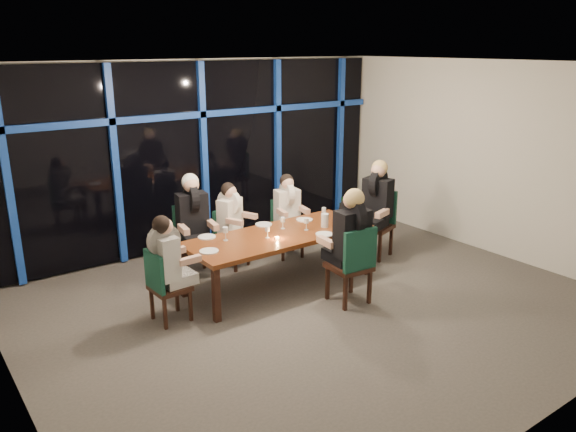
{
  "coord_description": "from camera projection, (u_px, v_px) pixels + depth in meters",
  "views": [
    {
      "loc": [
        -4.17,
        -5.09,
        3.21
      ],
      "look_at": [
        0.0,
        0.6,
        1.05
      ],
      "focal_mm": 35.0,
      "sensor_mm": 36.0,
      "label": 1
    }
  ],
  "objects": [
    {
      "name": "dining_table",
      "position": [
        279.0,
        238.0,
        7.64
      ],
      "size": [
        2.6,
        1.0,
        0.75
      ],
      "color": "brown",
      "rests_on": "ground"
    },
    {
      "name": "chair_near_mid",
      "position": [
        354.0,
        262.0,
        7.09
      ],
      "size": [
        0.52,
        0.52,
        1.04
      ],
      "rotation": [
        0.0,
        0.0,
        3.05
      ],
      "color": "black",
      "rests_on": "ground"
    },
    {
      "name": "plate_far_mid",
      "position": [
        264.0,
        224.0,
        7.98
      ],
      "size": [
        0.24,
        0.24,
        0.01
      ],
      "primitive_type": "cylinder",
      "color": "white",
      "rests_on": "dining_table"
    },
    {
      "name": "wine_glass_a",
      "position": [
        267.0,
        230.0,
        7.42
      ],
      "size": [
        0.06,
        0.06,
        0.16
      ],
      "color": "silver",
      "rests_on": "dining_table"
    },
    {
      "name": "diner_far_mid",
      "position": [
        231.0,
        213.0,
        8.23
      ],
      "size": [
        0.55,
        0.61,
        0.86
      ],
      "rotation": [
        0.0,
        0.0,
        0.4
      ],
      "color": "white",
      "rests_on": "ground"
    },
    {
      "name": "chair_far_mid",
      "position": [
        228.0,
        235.0,
        8.37
      ],
      "size": [
        0.54,
        0.54,
        0.88
      ],
      "rotation": [
        0.0,
        0.0,
        0.4
      ],
      "color": "black",
      "rests_on": "ground"
    },
    {
      "name": "diner_end_left",
      "position": [
        167.0,
        253.0,
        6.58
      ],
      "size": [
        0.58,
        0.46,
        0.89
      ],
      "rotation": [
        0.0,
        0.0,
        1.62
      ],
      "color": "black",
      "rests_on": "ground"
    },
    {
      "name": "diner_end_right",
      "position": [
        377.0,
        195.0,
        8.61
      ],
      "size": [
        0.71,
        0.62,
        1.02
      ],
      "rotation": [
        0.0,
        0.0,
        5.03
      ],
      "color": "black",
      "rests_on": "ground"
    },
    {
      "name": "diner_near_mid",
      "position": [
        350.0,
        229.0,
        7.04
      ],
      "size": [
        0.54,
        0.67,
        1.01
      ],
      "rotation": [
        0.0,
        0.0,
        3.05
      ],
      "color": "black",
      "rests_on": "ground"
    },
    {
      "name": "tea_light",
      "position": [
        277.0,
        238.0,
        7.41
      ],
      "size": [
        0.05,
        0.05,
        0.03
      ],
      "primitive_type": "cylinder",
      "color": "#F49E49",
      "rests_on": "dining_table"
    },
    {
      "name": "wine_glass_c",
      "position": [
        306.0,
        222.0,
        7.73
      ],
      "size": [
        0.07,
        0.07,
        0.17
      ],
      "color": "silver",
      "rests_on": "dining_table"
    },
    {
      "name": "diner_far_right",
      "position": [
        288.0,
        204.0,
        8.65
      ],
      "size": [
        0.49,
        0.6,
        0.87
      ],
      "rotation": [
        0.0,
        0.0,
        -0.19
      ],
      "color": "white",
      "rests_on": "ground"
    },
    {
      "name": "plate_end_right",
      "position": [
        356.0,
        219.0,
        8.22
      ],
      "size": [
        0.24,
        0.24,
        0.01
      ],
      "primitive_type": "cylinder",
      "color": "white",
      "rests_on": "dining_table"
    },
    {
      "name": "plate_near_mid",
      "position": [
        324.0,
        234.0,
        7.57
      ],
      "size": [
        0.24,
        0.24,
        0.01
      ],
      "primitive_type": "cylinder",
      "color": "white",
      "rests_on": "dining_table"
    },
    {
      "name": "wine_glass_d",
      "position": [
        225.0,
        231.0,
        7.32
      ],
      "size": [
        0.07,
        0.07,
        0.18
      ],
      "color": "silver",
      "rests_on": "dining_table"
    },
    {
      "name": "wine_glass_b",
      "position": [
        283.0,
        220.0,
        7.79
      ],
      "size": [
        0.06,
        0.06,
        0.17
      ],
      "color": "silver",
      "rests_on": "dining_table"
    },
    {
      "name": "window_wall",
      "position": [
        203.0,
        152.0,
        9.03
      ],
      "size": [
        6.86,
        0.43,
        2.94
      ],
      "color": "black",
      "rests_on": "ground"
    },
    {
      "name": "wine_glass_e",
      "position": [
        324.0,
        211.0,
        8.25
      ],
      "size": [
        0.06,
        0.06,
        0.16
      ],
      "color": "silver",
      "rests_on": "dining_table"
    },
    {
      "name": "water_pitcher",
      "position": [
        325.0,
        220.0,
        7.87
      ],
      "size": [
        0.12,
        0.11,
        0.19
      ],
      "rotation": [
        0.0,
        0.0,
        0.09
      ],
      "color": "silver",
      "rests_on": "dining_table"
    },
    {
      "name": "chair_end_left",
      "position": [
        163.0,
        283.0,
        6.64
      ],
      "size": [
        0.44,
        0.44,
        0.91
      ],
      "rotation": [
        0.0,
        0.0,
        1.62
      ],
      "color": "black",
      "rests_on": "ground"
    },
    {
      "name": "plate_far_right",
      "position": [
        304.0,
        220.0,
        8.2
      ],
      "size": [
        0.24,
        0.24,
        0.01
      ],
      "primitive_type": "cylinder",
      "color": "white",
      "rests_on": "dining_table"
    },
    {
      "name": "chair_end_right",
      "position": [
        378.0,
        219.0,
        8.8
      ],
      "size": [
        0.61,
        0.61,
        1.04
      ],
      "rotation": [
        0.0,
        0.0,
        5.03
      ],
      "color": "black",
      "rests_on": "ground"
    },
    {
      "name": "plate_end_left",
      "position": [
        209.0,
        251.0,
        6.95
      ],
      "size": [
        0.24,
        0.24,
        0.01
      ],
      "primitive_type": "cylinder",
      "color": "white",
      "rests_on": "dining_table"
    },
    {
      "name": "chair_far_left",
      "position": [
        192.0,
        236.0,
        8.07
      ],
      "size": [
        0.54,
        0.54,
        1.02
      ],
      "rotation": [
        0.0,
        0.0,
        -0.16
      ],
      "color": "black",
      "rests_on": "ground"
    },
    {
      "name": "chair_far_right",
      "position": [
        286.0,
        224.0,
        8.82
      ],
      "size": [
        0.49,
        0.49,
        0.9
      ],
      "rotation": [
        0.0,
        0.0,
        -0.19
      ],
      "color": "black",
      "rests_on": "ground"
    },
    {
      "name": "plate_far_left",
      "position": [
        207.0,
        237.0,
        7.46
      ],
      "size": [
        0.24,
        0.24,
        0.01
      ],
      "primitive_type": "cylinder",
      "color": "white",
      "rests_on": "dining_table"
    },
    {
      "name": "wine_bottle",
      "position": [
        342.0,
        211.0,
        8.18
      ],
      "size": [
        0.08,
        0.08,
        0.35
      ],
      "rotation": [
        0.0,
        0.0,
        0.18
      ],
      "color": "black",
      "rests_on": "dining_table"
    },
    {
      "name": "room",
      "position": [
        318.0,
        149.0,
        6.63
      ],
      "size": [
        7.04,
        7.0,
        3.02
      ],
      "color": "#56514C",
      "rests_on": "ground"
    },
    {
      "name": "diner_far_left",
      "position": [
        193.0,
        211.0,
        7.88
      ],
      "size": [
        0.55,
        0.67,
        0.99
      ],
      "rotation": [
        0.0,
        0.0,
        -0.16
      ],
      "color": "black",
      "rests_on": "ground"
    }
  ]
}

